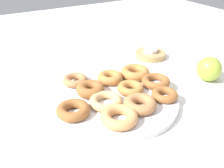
% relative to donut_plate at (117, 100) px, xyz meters
% --- Properties ---
extents(ground_plane, '(2.40, 2.40, 0.00)m').
position_rel_donut_plate_xyz_m(ground_plane, '(0.00, 0.00, -0.01)').
color(ground_plane, white).
extents(donut_plate, '(0.35, 0.35, 0.02)m').
position_rel_donut_plate_xyz_m(donut_plate, '(0.00, 0.00, 0.00)').
color(donut_plate, silver).
rests_on(donut_plate, ground_plane).
extents(donut_0, '(0.11, 0.11, 0.03)m').
position_rel_donut_plate_xyz_m(donut_0, '(-0.05, -0.09, 0.02)').
color(donut_0, tan).
rests_on(donut_0, donut_plate).
extents(donut_1, '(0.10, 0.10, 0.03)m').
position_rel_donut_plate_xyz_m(donut_1, '(-0.06, 0.06, 0.02)').
color(donut_1, '#995B2D').
rests_on(donut_1, donut_plate).
extents(donut_2, '(0.12, 0.12, 0.02)m').
position_rel_donut_plate_xyz_m(donut_2, '(0.14, 0.01, 0.02)').
color(donut_2, '#995B2D').
rests_on(donut_2, donut_plate).
extents(donut_3, '(0.10, 0.10, 0.02)m').
position_rel_donut_plate_xyz_m(donut_3, '(0.11, -0.07, 0.02)').
color(donut_3, '#995B2D').
rests_on(donut_3, donut_plate).
extents(donut_4, '(0.10, 0.10, 0.03)m').
position_rel_donut_plate_xyz_m(donut_4, '(-0.14, -0.01, 0.02)').
color(donut_4, '#995B2D').
rests_on(donut_4, donut_plate).
extents(donut_5, '(0.11, 0.11, 0.03)m').
position_rel_donut_plate_xyz_m(donut_5, '(0.03, 0.09, 0.02)').
color(donut_5, '#BC7A3D').
rests_on(donut_5, donut_plate).
extents(donut_6, '(0.10, 0.10, 0.02)m').
position_rel_donut_plate_xyz_m(donut_6, '(-0.07, 0.14, 0.02)').
color(donut_6, '#B27547').
rests_on(donut_6, donut_plate).
extents(donut_7, '(0.10, 0.10, 0.03)m').
position_rel_donut_plate_xyz_m(donut_7, '(0.02, -0.07, 0.02)').
color(donut_7, '#B27547').
rests_on(donut_7, donut_plate).
extents(donut_8, '(0.12, 0.12, 0.02)m').
position_rel_donut_plate_xyz_m(donut_8, '(-0.05, -0.01, 0.02)').
color(donut_8, tan).
rests_on(donut_8, donut_plate).
extents(donut_9, '(0.10, 0.10, 0.02)m').
position_rel_donut_plate_xyz_m(donut_9, '(0.05, 0.01, 0.02)').
color(donut_9, '#BC7A3D').
rests_on(donut_9, donut_plate).
extents(donut_10, '(0.13, 0.13, 0.03)m').
position_rel_donut_plate_xyz_m(donut_10, '(0.12, 0.08, 0.02)').
color(donut_10, '#BC7A3D').
rests_on(donut_10, donut_plate).
extents(candle_holder, '(0.12, 0.12, 0.02)m').
position_rel_donut_plate_xyz_m(candle_holder, '(0.28, 0.21, 0.00)').
color(candle_holder, tan).
rests_on(candle_holder, ground_plane).
extents(tealight, '(0.05, 0.05, 0.02)m').
position_rel_donut_plate_xyz_m(tealight, '(0.28, 0.21, 0.02)').
color(tealight, silver).
rests_on(tealight, candle_holder).
extents(apple, '(0.08, 0.08, 0.08)m').
position_rel_donut_plate_xyz_m(apple, '(0.33, -0.03, 0.03)').
color(apple, '#93AD38').
rests_on(apple, ground_plane).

